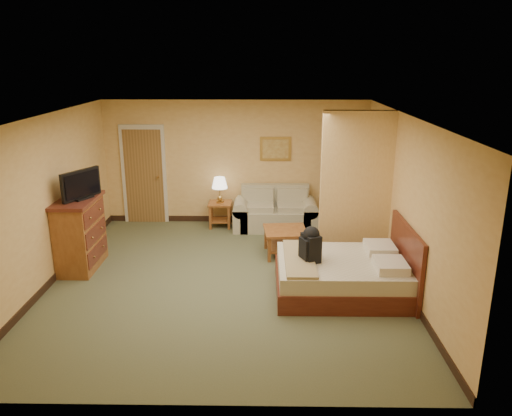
{
  "coord_description": "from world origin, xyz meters",
  "views": [
    {
      "loc": [
        0.59,
        -7.3,
        3.42
      ],
      "look_at": [
        0.46,
        0.6,
        1.03
      ],
      "focal_mm": 35.0,
      "sensor_mm": 36.0,
      "label": 1
    }
  ],
  "objects_px": {
    "loveseat": "(275,215)",
    "dresser": "(80,233)",
    "bed": "(345,274)",
    "coffee_table": "(285,237)"
  },
  "relations": [
    {
      "from": "loveseat",
      "to": "bed",
      "type": "height_order",
      "value": "bed"
    },
    {
      "from": "coffee_table",
      "to": "loveseat",
      "type": "bearing_deg",
      "value": 95.83
    },
    {
      "from": "loveseat",
      "to": "dresser",
      "type": "relative_size",
      "value": 1.42
    },
    {
      "from": "coffee_table",
      "to": "bed",
      "type": "bearing_deg",
      "value": -60.23
    },
    {
      "from": "loveseat",
      "to": "dresser",
      "type": "height_order",
      "value": "dresser"
    },
    {
      "from": "loveseat",
      "to": "bed",
      "type": "relative_size",
      "value": 0.88
    },
    {
      "from": "dresser",
      "to": "loveseat",
      "type": "bearing_deg",
      "value": 32.37
    },
    {
      "from": "loveseat",
      "to": "dresser",
      "type": "distance_m",
      "value": 3.92
    },
    {
      "from": "dresser",
      "to": "bed",
      "type": "xyz_separation_m",
      "value": [
        4.3,
        -0.85,
        -0.32
      ]
    },
    {
      "from": "dresser",
      "to": "bed",
      "type": "relative_size",
      "value": 0.62
    }
  ]
}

